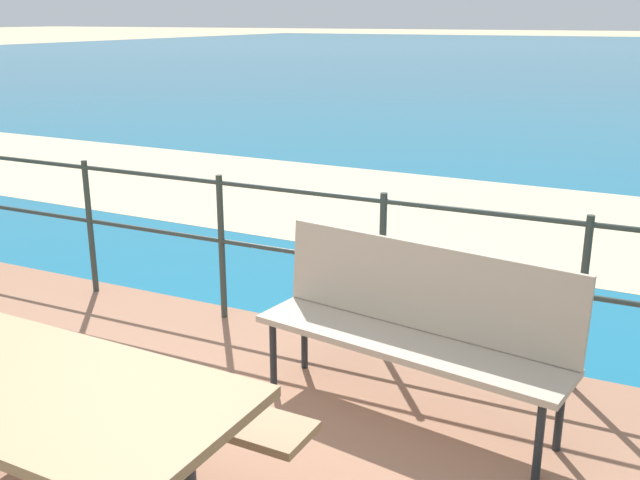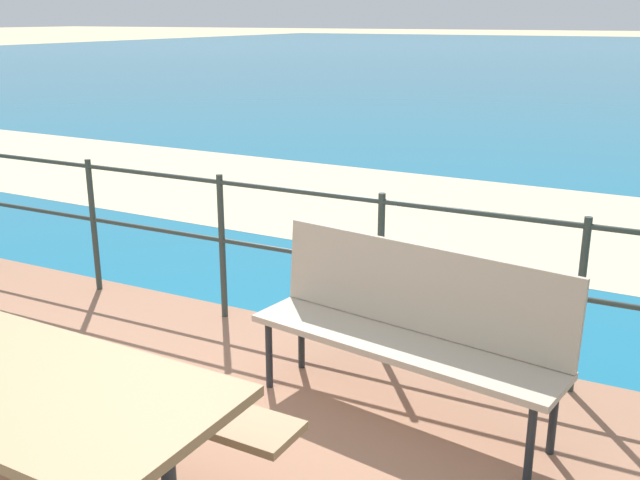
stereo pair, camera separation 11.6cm
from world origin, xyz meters
The scene contains 4 objects.
beach_strip centered at (0.00, 6.12, 0.01)m, with size 54.00×3.51×0.01m, color beige.
picnic_table centered at (0.12, 0.08, 0.67)m, with size 1.74×1.45×0.79m.
park_bench centered at (1.02, 1.81, 0.59)m, with size 1.74×0.68×0.91m.
railing_fence centered at (0.00, 2.43, 0.70)m, with size 5.94×0.04×1.02m.
Camera 2 is at (2.21, -1.52, 2.10)m, focal length 40.94 mm.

